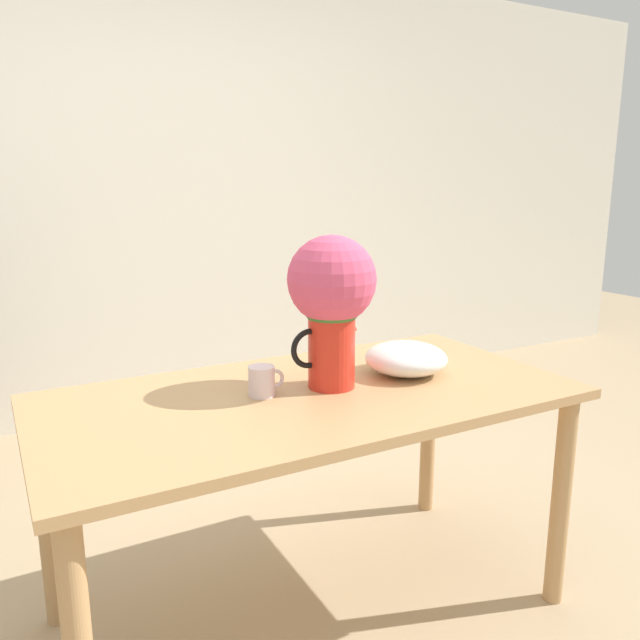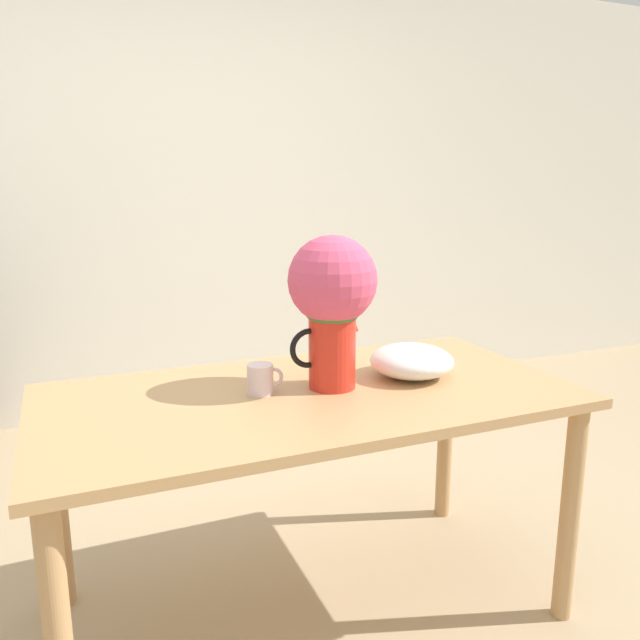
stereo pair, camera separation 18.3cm
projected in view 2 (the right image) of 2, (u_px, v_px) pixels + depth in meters
name	position (u px, v px, depth m)	size (l,w,h in m)	color
ground_plane	(304.00, 607.00, 2.02)	(12.00, 12.00, 0.00)	tan
wall_back	(174.00, 190.00, 3.57)	(8.00, 0.05, 2.60)	silver
table	(309.00, 421.00, 1.87)	(1.57, 0.79, 0.74)	tan
flower_vase	(332.00, 295.00, 1.83)	(0.27, 0.26, 0.46)	red
coffee_mug	(261.00, 379.00, 1.82)	(0.11, 0.08, 0.09)	silver
white_bowl	(412.00, 361.00, 1.98)	(0.27, 0.27, 0.10)	white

